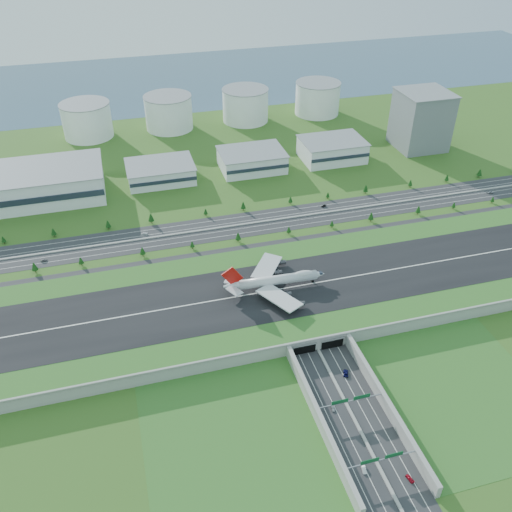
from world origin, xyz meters
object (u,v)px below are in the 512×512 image
object	(u,v)px
office_tower	(421,120)
car_5	(324,206)
car_3	(410,478)
car_6	(490,192)
car_7	(144,233)
car_1	(364,469)
car_0	(333,408)
car_2	(346,373)
fuel_tank_a	(87,120)
boeing_747	(275,280)
car_4	(44,260)

from	to	relation	value
office_tower	car_5	size ratio (longest dim) A/B	12.70
car_3	car_6	world-z (taller)	car_6
car_7	car_1	bearing A→B (deg)	35.80
office_tower	car_0	world-z (taller)	office_tower
car_1	car_2	world-z (taller)	car_1
fuel_tank_a	boeing_747	xyz separation A→B (m)	(109.77, -307.25, -3.55)
car_5	car_7	size ratio (longest dim) A/B	0.85
office_tower	car_6	bearing A→B (deg)	-83.74
fuel_tank_a	car_7	bearing A→B (deg)	-80.33
boeing_747	car_7	world-z (taller)	boeing_747
car_2	car_5	size ratio (longest dim) A/B	1.31
car_2	car_7	bearing A→B (deg)	-39.52
car_3	car_6	size ratio (longest dim) A/B	0.84
office_tower	car_4	distance (m)	374.60
car_3	car_5	bearing A→B (deg)	-111.90
car_0	car_6	bearing A→B (deg)	49.58
office_tower	car_1	distance (m)	385.17
car_3	car_2	bearing A→B (deg)	-97.18
car_6	car_0	bearing A→B (deg)	136.81
boeing_747	car_1	size ratio (longest dim) A/B	13.75
car_1	fuel_tank_a	bearing A→B (deg)	113.75
fuel_tank_a	car_1	distance (m)	453.05
car_1	car_4	xyz separation A→B (m)	(-149.68, 213.27, -0.03)
car_5	car_1	bearing A→B (deg)	-35.29
car_0	car_1	distance (m)	36.57
boeing_747	car_6	world-z (taller)	boeing_747
car_3	car_4	bearing A→B (deg)	-62.66
car_4	car_7	world-z (taller)	car_4
car_1	car_2	bearing A→B (deg)	84.22
boeing_747	car_1	bearing A→B (deg)	-85.77
car_3	car_7	distance (m)	258.48
car_3	car_6	bearing A→B (deg)	-141.10
car_0	car_5	distance (m)	209.33
office_tower	car_7	size ratio (longest dim) A/B	10.80
office_tower	car_7	world-z (taller)	office_tower
car_2	car_4	xyz separation A→B (m)	(-165.03, 156.43, -0.01)
car_0	car_7	size ratio (longest dim) A/B	0.87
car_2	car_5	distance (m)	185.02
car_6	car_7	size ratio (longest dim) A/B	1.13
car_2	car_3	distance (m)	66.94
office_tower	car_7	xyz separation A→B (m)	(-284.50, -93.29, -26.64)
car_0	car_2	bearing A→B (deg)	62.12
fuel_tank_a	car_2	bearing A→B (deg)	-71.46
car_1	car_7	world-z (taller)	car_1
car_4	car_5	distance (m)	221.80
boeing_747	car_1	xyz separation A→B (m)	(2.89, -131.25, -13.02)
fuel_tank_a	car_0	world-z (taller)	fuel_tank_a
car_0	car_2	xyz separation A→B (m)	(15.87, 20.27, 0.03)
car_0	car_1	bearing A→B (deg)	-79.02
car_4	boeing_747	bearing A→B (deg)	-116.28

